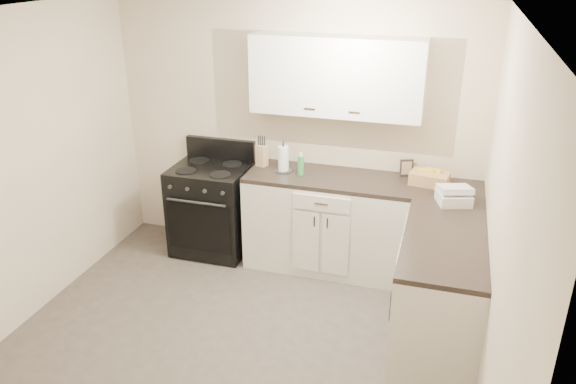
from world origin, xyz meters
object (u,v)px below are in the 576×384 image
(knife_block, at_px, (262,155))
(wicker_basket, at_px, (430,178))
(stove, at_px, (212,209))
(paper_towel, at_px, (283,159))
(countertop_grill, at_px, (454,198))

(knife_block, relative_size, wicker_basket, 0.64)
(stove, distance_m, wicker_basket, 2.17)
(knife_block, bearing_deg, paper_towel, -0.29)
(countertop_grill, bearing_deg, wicker_basket, 103.36)
(wicker_basket, distance_m, countertop_grill, 0.43)
(wicker_basket, bearing_deg, knife_block, 179.40)
(stove, height_order, countertop_grill, countertop_grill)
(countertop_grill, bearing_deg, stove, 156.00)
(knife_block, height_order, countertop_grill, knife_block)
(wicker_basket, bearing_deg, paper_towel, -177.27)
(knife_block, bearing_deg, wicker_basket, 17.55)
(stove, xyz_separation_m, paper_towel, (0.75, 0.04, 0.60))
(stove, distance_m, countertop_grill, 2.39)
(paper_towel, bearing_deg, knife_block, 161.56)
(stove, height_order, knife_block, knife_block)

